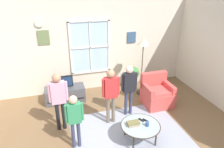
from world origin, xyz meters
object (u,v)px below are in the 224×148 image
(coffee_table, at_px, (140,126))
(person_pink_shirt, at_px, (58,96))
(armchair, at_px, (157,94))
(potted_plant_by_window, at_px, (133,74))
(person_green_shirt, at_px, (74,116))
(cup, at_px, (147,124))
(remote_near_cup, at_px, (145,120))
(floor_lamp, at_px, (143,47))
(tv_stand, at_px, (65,94))
(remote_near_books, at_px, (141,120))
(person_black_shirt, at_px, (129,85))
(television, at_px, (64,82))
(book_stack, at_px, (133,123))
(person_red_shirt, at_px, (111,91))

(coffee_table, xyz_separation_m, person_pink_shirt, (-1.60, 0.89, 0.51))
(armchair, relative_size, potted_plant_by_window, 1.19)
(person_green_shirt, bearing_deg, cup, -10.22)
(armchair, distance_m, remote_near_cup, 1.46)
(coffee_table, bearing_deg, person_green_shirt, 171.44)
(person_pink_shirt, height_order, floor_lamp, floor_lamp)
(tv_stand, xyz_separation_m, person_pink_shirt, (-0.20, -1.25, 0.67))
(person_pink_shirt, bearing_deg, remote_near_cup, -23.97)
(remote_near_books, bearing_deg, person_green_shirt, 177.88)
(person_black_shirt, bearing_deg, remote_near_cup, -86.44)
(television, height_order, floor_lamp, floor_lamp)
(tv_stand, relative_size, cup, 11.95)
(person_black_shirt, bearing_deg, book_stack, -104.85)
(tv_stand, xyz_separation_m, floor_lamp, (2.29, -0.19, 1.27))
(remote_near_cup, xyz_separation_m, person_pink_shirt, (-1.77, 0.79, 0.48))
(remote_near_cup, bearing_deg, person_black_shirt, 93.56)
(television, distance_m, armchair, 2.64)
(person_green_shirt, bearing_deg, person_pink_shirt, 110.27)
(remote_near_cup, relative_size, person_black_shirt, 0.10)
(cup, bearing_deg, book_stack, 157.46)
(book_stack, relative_size, cup, 2.87)
(floor_lamp, bearing_deg, armchair, -76.24)
(remote_near_books, bearing_deg, book_stack, -156.35)
(armchair, distance_m, coffee_table, 1.64)
(armchair, relative_size, floor_lamp, 0.49)
(book_stack, xyz_separation_m, person_red_shirt, (-0.28, 0.75, 0.44))
(person_black_shirt, bearing_deg, person_pink_shirt, -175.99)
(television, distance_m, book_stack, 2.45)
(armchair, relative_size, person_pink_shirt, 0.61)
(remote_near_cup, relative_size, potted_plant_by_window, 0.19)
(coffee_table, bearing_deg, person_pink_shirt, 150.89)
(person_black_shirt, xyz_separation_m, potted_plant_by_window, (0.68, 1.36, -0.37))
(remote_near_books, xyz_separation_m, floor_lamp, (0.80, 1.81, 1.07))
(remote_near_cup, bearing_deg, cup, -103.40)
(coffee_table, relative_size, person_red_shirt, 0.61)
(cup, bearing_deg, remote_near_books, 101.42)
(armchair, relative_size, cup, 9.32)
(armchair, bearing_deg, remote_near_cup, -127.82)
(person_red_shirt, bearing_deg, floor_lamp, 41.46)
(remote_near_books, relative_size, person_black_shirt, 0.10)
(coffee_table, distance_m, book_stack, 0.17)
(tv_stand, distance_m, floor_lamp, 2.62)
(television, bearing_deg, tv_stand, 90.00)
(television, distance_m, person_pink_shirt, 1.29)
(coffee_table, xyz_separation_m, person_green_shirt, (-1.35, 0.20, 0.39))
(floor_lamp, bearing_deg, television, 175.44)
(television, bearing_deg, book_stack, -58.98)
(book_stack, relative_size, potted_plant_by_window, 0.37)
(person_black_shirt, height_order, potted_plant_by_window, person_black_shirt)
(remote_near_books, xyz_separation_m, potted_plant_by_window, (0.70, 2.22, 0.07))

